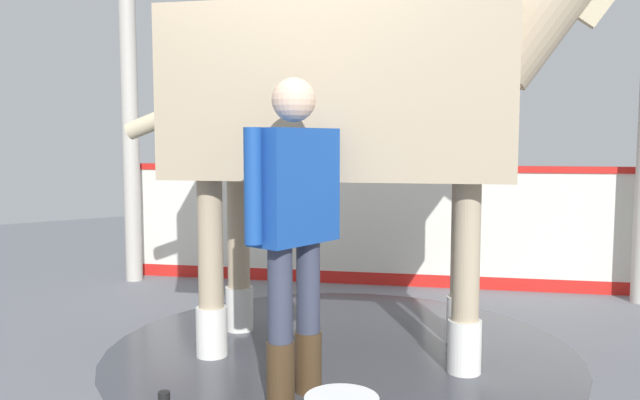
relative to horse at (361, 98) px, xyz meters
The scene contains 6 objects.
ground_plane 1.70m from the horse, 141.42° to the right, with size 16.00×16.00×0.02m, color slate.
wet_patch 1.65m from the horse, 135.58° to the right, with size 3.09×3.09×0.00m, color #42444C.
barrier_wall 2.25m from the horse, 138.18° to the left, with size 3.44×3.38×1.15m.
roof_post_far 2.99m from the horse, 169.98° to the right, with size 0.16×0.16×3.05m, color #B7B2A8.
horse is the anchor object (origin of this frame).
handler 1.10m from the horse, 61.82° to the right, with size 0.34×0.66×1.71m.
Camera 1 is at (3.49, -2.33, 1.38)m, focal length 35.67 mm.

